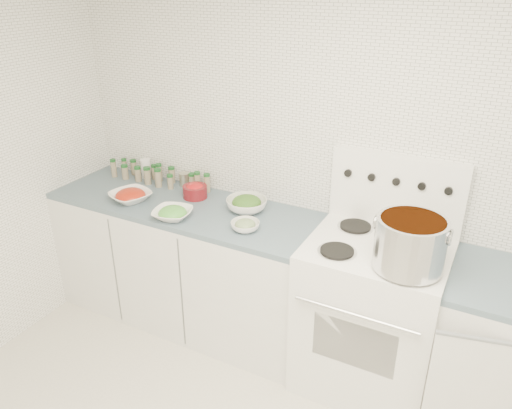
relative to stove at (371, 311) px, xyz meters
name	(u,v)px	position (x,y,z in m)	size (l,w,h in m)	color
room_walls	(166,207)	(-0.48, -1.19, 1.06)	(3.54, 3.04, 2.52)	white
counter_left	(187,262)	(-1.30, 0.00, -0.05)	(1.85, 0.62, 0.90)	white
stove	(371,311)	(0.00, 0.00, 0.00)	(0.76, 0.70, 1.36)	white
stock_pot	(410,242)	(0.18, -0.17, 0.59)	(0.37, 0.35, 0.26)	silver
bowl_tomato	(130,196)	(-1.64, -0.12, 0.44)	(0.33, 0.33, 0.09)	white
bowl_snowpea	(173,213)	(-1.23, -0.20, 0.44)	(0.28, 0.28, 0.08)	white
bowl_broccoli	(247,204)	(-0.88, 0.11, 0.45)	(0.28, 0.28, 0.10)	white
bowl_zucchini	(245,225)	(-0.76, -0.13, 0.44)	(0.18, 0.18, 0.07)	white
bowl_pepper	(195,190)	(-1.29, 0.13, 0.45)	(0.16, 0.16, 0.10)	maroon
salt_canister	(146,169)	(-1.81, 0.26, 0.47)	(0.07, 0.07, 0.14)	white
tin_can	(185,179)	(-1.47, 0.26, 0.45)	(0.07, 0.07, 0.10)	#A9A68F
spice_cluster	(157,175)	(-1.67, 0.21, 0.47)	(0.81, 0.15, 0.14)	gray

